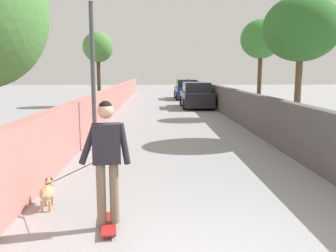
# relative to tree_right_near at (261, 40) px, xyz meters

# --- Properties ---
(ground_plane) EXTENTS (80.00, 80.00, 0.00)m
(ground_plane) POSITION_rel_tree_right_near_xyz_m (1.00, 4.24, -3.64)
(ground_plane) COLOR gray
(wall_left) EXTENTS (48.00, 0.30, 1.37)m
(wall_left) POSITION_rel_tree_right_near_xyz_m (-1.00, 7.19, -2.96)
(wall_left) COLOR #CC726B
(wall_left) RESTS_ON ground
(fence_right) EXTENTS (48.00, 0.30, 1.39)m
(fence_right) POSITION_rel_tree_right_near_xyz_m (-1.00, 1.29, -2.95)
(fence_right) COLOR #4C4C4C
(fence_right) RESTS_ON ground
(tree_right_near) EXTENTS (1.90, 1.90, 4.58)m
(tree_right_near) POSITION_rel_tree_right_near_xyz_m (0.00, 0.00, 0.00)
(tree_right_near) COLOR #473523
(tree_right_near) RESTS_ON ground
(tree_left_far) EXTENTS (1.87, 1.87, 4.64)m
(tree_left_far) POSITION_rel_tree_right_near_xyz_m (6.00, 8.48, -0.00)
(tree_left_far) COLOR #473523
(tree_left_far) RESTS_ON ground
(tree_right_distant) EXTENTS (2.38, 2.38, 4.54)m
(tree_right_distant) POSITION_rel_tree_right_near_xyz_m (-5.50, 0.38, -0.15)
(tree_right_distant) COLOR brown
(tree_right_distant) RESTS_ON ground
(lamp_post) EXTENTS (0.36, 0.36, 4.39)m
(lamp_post) POSITION_rel_tree_right_near_xyz_m (-6.73, 6.64, -0.64)
(lamp_post) COLOR #4C4C51
(lamp_post) RESTS_ON ground
(skateboard) EXTENTS (0.82, 0.30, 0.08)m
(skateboard) POSITION_rel_tree_right_near_xyz_m (-11.86, 5.60, -3.58)
(skateboard) COLOR maroon
(skateboard) RESTS_ON ground
(person_skateboarder) EXTENTS (0.27, 0.72, 1.73)m
(person_skateboarder) POSITION_rel_tree_right_near_xyz_m (-11.86, 5.60, -2.54)
(person_skateboarder) COLOR #726651
(person_skateboarder) RESTS_ON skateboard
(dog) EXTENTS (1.12, 1.23, 1.06)m
(dog) POSITION_rel_tree_right_near_xyz_m (-11.06, 6.69, -3.37)
(dog) COLOR tan
(dog) RESTS_ON ground
(car_near) EXTENTS (3.98, 1.80, 1.54)m
(car_near) POSITION_rel_tree_right_near_xyz_m (4.75, 2.44, -2.93)
(car_near) COLOR black
(car_near) RESTS_ON ground
(car_far) EXTENTS (4.12, 1.80, 1.54)m
(car_far) POSITION_rel_tree_right_near_xyz_m (11.57, 2.44, -2.93)
(car_far) COLOR navy
(car_far) RESTS_ON ground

